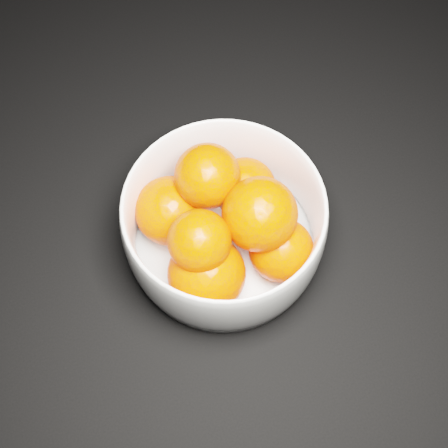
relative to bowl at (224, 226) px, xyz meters
name	(u,v)px	position (x,y,z in m)	size (l,w,h in m)	color
bowl	(224,226)	(0.00, 0.00, 0.00)	(0.20, 0.20, 0.10)	white
orange_pile	(223,224)	(0.00, 0.00, 0.01)	(0.16, 0.15, 0.11)	#FC3D00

